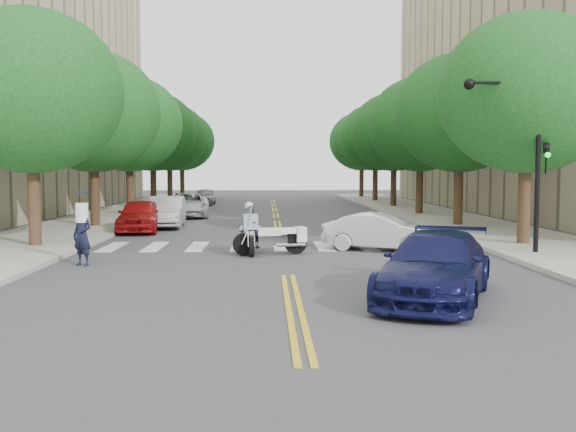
{
  "coord_description": "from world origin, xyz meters",
  "views": [
    {
      "loc": [
        -0.56,
        -16.96,
        2.85
      ],
      "look_at": [
        0.14,
        4.11,
        1.3
      ],
      "focal_mm": 40.0,
      "sensor_mm": 36.0,
      "label": 1
    }
  ],
  "objects_px": {
    "officer_standing": "(82,236)",
    "convertible": "(381,232)",
    "motorcycle_police": "(249,231)",
    "motorcycle_parked": "(277,238)",
    "sedan_blue": "(435,266)"
  },
  "relations": [
    {
      "from": "motorcycle_parked",
      "to": "sedan_blue",
      "type": "height_order",
      "value": "motorcycle_parked"
    },
    {
      "from": "motorcycle_police",
      "to": "officer_standing",
      "type": "xyz_separation_m",
      "value": [
        -4.84,
        -2.55,
        0.11
      ]
    },
    {
      "from": "motorcycle_parked",
      "to": "sedan_blue",
      "type": "bearing_deg",
      "value": -169.29
    },
    {
      "from": "motorcycle_parked",
      "to": "officer_standing",
      "type": "bearing_deg",
      "value": 98.25
    },
    {
      "from": "motorcycle_police",
      "to": "sedan_blue",
      "type": "bearing_deg",
      "value": 111.96
    },
    {
      "from": "motorcycle_parked",
      "to": "convertible",
      "type": "bearing_deg",
      "value": -88.7
    },
    {
      "from": "motorcycle_parked",
      "to": "sedan_blue",
      "type": "relative_size",
      "value": 0.49
    },
    {
      "from": "motorcycle_parked",
      "to": "convertible",
      "type": "xyz_separation_m",
      "value": [
        3.67,
        0.95,
        0.09
      ]
    },
    {
      "from": "motorcycle_police",
      "to": "motorcycle_parked",
      "type": "xyz_separation_m",
      "value": [
        0.93,
        -0.29,
        -0.22
      ]
    },
    {
      "from": "motorcycle_police",
      "to": "motorcycle_parked",
      "type": "relative_size",
      "value": 0.87
    },
    {
      "from": "sedan_blue",
      "to": "convertible",
      "type": "bearing_deg",
      "value": 111.35
    },
    {
      "from": "motorcycle_parked",
      "to": "sedan_blue",
      "type": "xyz_separation_m",
      "value": [
        3.33,
        -7.53,
        0.17
      ]
    },
    {
      "from": "officer_standing",
      "to": "convertible",
      "type": "height_order",
      "value": "officer_standing"
    },
    {
      "from": "motorcycle_police",
      "to": "motorcycle_parked",
      "type": "height_order",
      "value": "motorcycle_police"
    },
    {
      "from": "motorcycle_police",
      "to": "convertible",
      "type": "bearing_deg",
      "value": -178.49
    }
  ]
}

